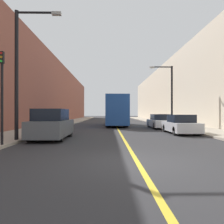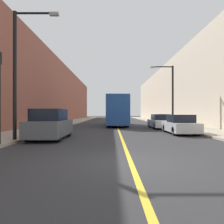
{
  "view_description": "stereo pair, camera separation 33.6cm",
  "coord_description": "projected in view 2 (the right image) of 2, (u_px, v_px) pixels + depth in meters",
  "views": [
    {
      "loc": [
        -0.93,
        -6.92,
        1.59
      ],
      "look_at": [
        -0.48,
        19.54,
        1.67
      ],
      "focal_mm": 35.0,
      "sensor_mm": 36.0,
      "label": 1
    },
    {
      "loc": [
        -0.6,
        -6.92,
        1.59
      ],
      "look_at": [
        -0.48,
        19.54,
        1.67
      ],
      "focal_mm": 35.0,
      "sensor_mm": 36.0,
      "label": 2
    }
  ],
  "objects": [
    {
      "name": "bus",
      "position": [
        116.0,
        111.0,
        26.85
      ],
      "size": [
        2.45,
        10.32,
        3.49
      ],
      "color": "#1E4793",
      "rests_on": "ground"
    },
    {
      "name": "road_center_line",
      "position": [
        115.0,
        122.0,
        36.92
      ],
      "size": [
        0.16,
        72.0,
        0.01
      ],
      "primitive_type": "cube",
      "color": "gold",
      "rests_on": "ground"
    },
    {
      "name": "sidewalk_left",
      "position": [
        72.0,
        122.0,
        36.89
      ],
      "size": [
        3.41,
        72.0,
        0.13
      ],
      "primitive_type": "cube",
      "color": "#A89E8C",
      "rests_on": "ground"
    },
    {
      "name": "street_lamp_left",
      "position": [
        18.0,
        66.0,
        11.79
      ],
      "size": [
        2.49,
        0.24,
        6.96
      ],
      "color": "black",
      "rests_on": "sidewalk_left"
    },
    {
      "name": "car_right_mid",
      "position": [
        159.0,
        122.0,
        22.02
      ],
      "size": [
        1.87,
        4.67,
        1.44
      ],
      "color": "silver",
      "rests_on": "ground"
    },
    {
      "name": "car_right_near",
      "position": [
        179.0,
        125.0,
        16.42
      ],
      "size": [
        1.82,
        4.37,
        1.44
      ],
      "color": "silver",
      "rests_on": "ground"
    },
    {
      "name": "ground_plane",
      "position": [
        130.0,
        163.0,
        6.92
      ],
      "size": [
        200.0,
        200.0,
        0.0
      ],
      "primitive_type": "plane",
      "color": "#2D2D30"
    },
    {
      "name": "parked_suv_left",
      "position": [
        49.0,
        125.0,
        13.14
      ],
      "size": [
        1.9,
        4.48,
        1.81
      ],
      "color": "#51565B",
      "rests_on": "ground"
    },
    {
      "name": "building_row_right",
      "position": [
        179.0,
        91.0,
        36.99
      ],
      "size": [
        4.0,
        72.0,
        10.41
      ],
      "primitive_type": "cube",
      "color": "beige",
      "rests_on": "ground"
    },
    {
      "name": "street_lamp_right",
      "position": [
        169.0,
        91.0,
        23.22
      ],
      "size": [
        2.49,
        0.24,
        6.44
      ],
      "color": "black",
      "rests_on": "sidewalk_right"
    },
    {
      "name": "sidewalk_right",
      "position": [
        157.0,
        122.0,
        36.95
      ],
      "size": [
        3.41,
        72.0,
        0.13
      ],
      "primitive_type": "cube",
      "color": "#A89E8C",
      "rests_on": "ground"
    },
    {
      "name": "building_row_left",
      "position": [
        50.0,
        92.0,
        36.89
      ],
      "size": [
        4.0,
        72.0,
        10.18
      ],
      "primitive_type": "cube",
      "color": "brown",
      "rests_on": "ground"
    }
  ]
}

